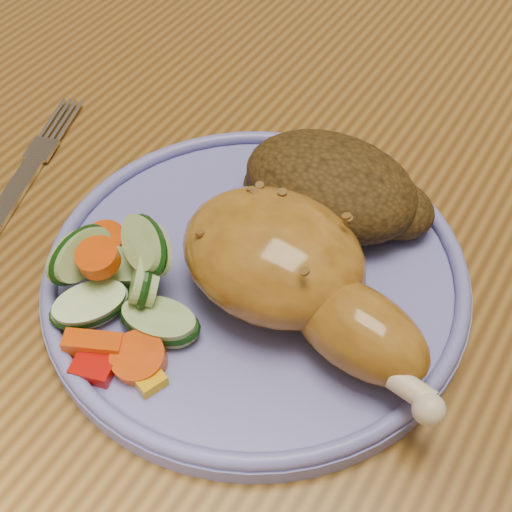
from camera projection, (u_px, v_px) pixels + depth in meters
name	position (u px, v px, depth m)	size (l,w,h in m)	color
dining_table	(382.00, 253.00, 0.59)	(0.90, 1.40, 0.75)	brown
plate	(256.00, 277.00, 0.46)	(0.27, 0.27, 0.01)	#676ABB
plate_rim	(256.00, 266.00, 0.45)	(0.27, 0.27, 0.01)	#676ABB
chicken_leg	(293.00, 273.00, 0.42)	(0.19, 0.10, 0.06)	#A16D21
rice_pilaf	(334.00, 188.00, 0.47)	(0.13, 0.09, 0.05)	#412D10
vegetable_pile	(126.00, 288.00, 0.43)	(0.11, 0.11, 0.05)	#A50A05
fork	(16.00, 189.00, 0.52)	(0.07, 0.17, 0.00)	silver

